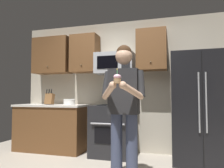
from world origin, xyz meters
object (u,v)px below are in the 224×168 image
Objects in this scene: microwave at (115,63)px; person at (124,104)px; refrigerator at (200,108)px; cupcake at (117,79)px; knife_block at (50,99)px; oven_range at (113,130)px; bowl_large_white at (69,102)px.

microwave is 0.42× the size of person.
cupcake is at bearing -125.37° from refrigerator.
knife_block is (-1.33, -0.15, -0.69)m from microwave.
refrigerator is (1.50, -0.04, 0.44)m from oven_range.
oven_range is at bearing 112.22° from person.
refrigerator reaches higher than oven_range.
person reaches higher than cupcake.
cupcake is (0.47, -1.49, 0.83)m from oven_range.
person is (0.47, -1.28, -0.72)m from microwave.
knife_block is 1.35× the size of bowl_large_white.
bowl_large_white is at bearing -175.58° from microwave.
knife_block is at bearing -173.61° from microwave.
refrigerator is at bearing 54.63° from cupcake.
person is 0.44m from cupcake.
bowl_large_white is 2.10m from cupcake.
knife_block is (-1.33, -0.03, 0.57)m from oven_range.
microwave is at bearing 6.39° from knife_block.
person is at bearing -67.78° from oven_range.
cupcake is at bearing -38.99° from knife_block.
microwave is 1.72m from refrigerator.
microwave is at bearing 106.40° from cupcake.
knife_block is (-2.83, 0.01, 0.13)m from refrigerator.
refrigerator is 7.58× the size of bowl_large_white.
person reaches higher than bowl_large_white.
person is at bearing 90.00° from cupcake.
refrigerator is at bearing -2.06° from bowl_large_white.
oven_range is at bearing 107.64° from cupcake.
knife_block is at bearing -178.74° from oven_range.
bowl_large_white is at bearing 10.84° from knife_block.
bowl_large_white is (0.40, 0.08, -0.06)m from knife_block.
cupcake is (1.80, -1.46, 0.26)m from knife_block.
refrigerator is at bearing -1.50° from oven_range.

